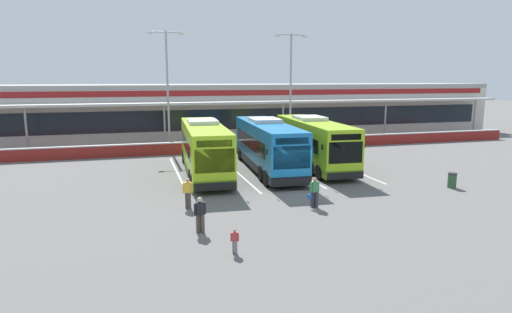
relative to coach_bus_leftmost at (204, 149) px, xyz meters
The scene contains 17 objects.
ground_plane 7.61m from the coach_bus_leftmost, 53.29° to the right, with size 200.00×200.00×0.00m, color #605E5B.
terminal_building 21.47m from the coach_bus_leftmost, 78.10° to the left, with size 70.00×13.00×6.00m.
red_barrier_wall 9.72m from the coach_bus_leftmost, 62.71° to the left, with size 60.00×0.40×1.10m.
coach_bus_leftmost is the anchor object (origin of this frame).
coach_bus_left_centre 4.64m from the coach_bus_leftmost, ahead, with size 3.49×12.28×3.78m.
coach_bus_centre 8.56m from the coach_bus_leftmost, ahead, with size 3.49×12.28×3.78m.
bay_stripe_far_west 2.59m from the coach_bus_leftmost, behind, with size 0.14×13.00×0.01m, color silver.
bay_stripe_west 2.93m from the coach_bus_leftmost, ahead, with size 0.14×13.00×0.01m, color silver.
bay_stripe_mid_west 6.76m from the coach_bus_leftmost, ahead, with size 0.14×13.00×0.01m, color silver.
bay_stripe_centre 10.87m from the coach_bus_leftmost, ahead, with size 0.14×13.00×0.01m, color silver.
pedestrian_with_handbag 10.68m from the coach_bus_leftmost, 66.67° to the right, with size 0.64×0.33×1.62m.
pedestrian_in_dark_coat 8.41m from the coach_bus_leftmost, 105.19° to the right, with size 0.54×0.36×1.62m.
pedestrian_child 14.68m from the coach_bus_leftmost, 94.72° to the right, with size 0.33×0.22×1.00m.
pedestrian_near_bin 12.12m from the coach_bus_leftmost, 100.19° to the right, with size 0.54×0.29×1.62m.
lamp_post_west 12.29m from the coach_bus_leftmost, 97.59° to the left, with size 3.24×0.28×11.00m.
lamp_post_centre 15.56m from the coach_bus_leftmost, 45.60° to the left, with size 3.24×0.28×11.00m.
litter_bin 16.45m from the coach_bus_leftmost, 30.27° to the right, with size 0.54×0.54×0.93m.
Camera 1 is at (-9.19, -24.15, 6.74)m, focal length 30.34 mm.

